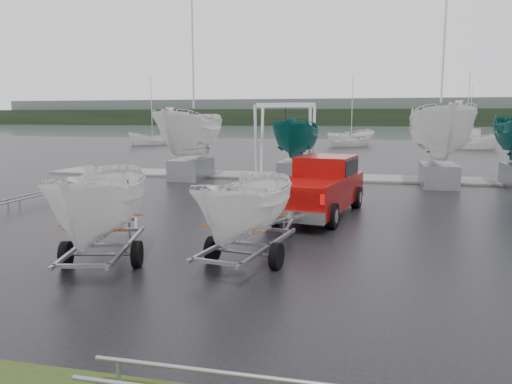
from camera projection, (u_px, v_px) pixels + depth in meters
name	position (u px, v px, depth m)	size (l,w,h in m)	color
ground_plane	(243.00, 227.00, 15.41)	(120.00, 120.00, 0.00)	black
lake	(356.00, 132.00, 111.66)	(300.00, 300.00, 0.00)	slate
dock	(302.00, 177.00, 27.91)	(30.00, 3.00, 0.12)	gray
treeline	(363.00, 117.00, 178.59)	(300.00, 8.00, 6.00)	black
far_hill	(364.00, 112.00, 185.99)	(300.00, 6.00, 10.00)	#4C5651
pickup_truck	(321.00, 184.00, 17.41)	(2.94, 6.18, 1.97)	maroon
trailer_hitched	(247.00, 155.00, 11.28)	(1.86, 3.74, 4.61)	gray
trailer_parked	(99.00, 143.00, 11.10)	(2.17, 3.78, 5.18)	gray
boat_hoist	(285.00, 129.00, 27.73)	(3.30, 2.18, 4.12)	silver
keelboat_0	(190.00, 101.00, 26.66)	(2.65, 3.20, 10.83)	gray
keelboat_1	(298.00, 116.00, 25.68)	(2.16, 3.20, 6.86)	gray
keelboat_2	(443.00, 91.00, 23.73)	(2.87, 3.20, 11.05)	gray
mast_rack_0	(13.00, 200.00, 18.35)	(0.56, 6.50, 0.06)	gray
moored_boat_0	(153.00, 145.00, 59.77)	(3.30, 3.31, 11.08)	silver
moored_boat_1	(351.00, 146.00, 57.29)	(4.05, 4.07, 11.82)	silver
moored_boat_2	(465.00, 149.00, 52.62)	(3.05, 3.00, 11.37)	silver
moored_boat_3	(469.00, 139.00, 73.78)	(3.69, 3.73, 11.70)	silver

